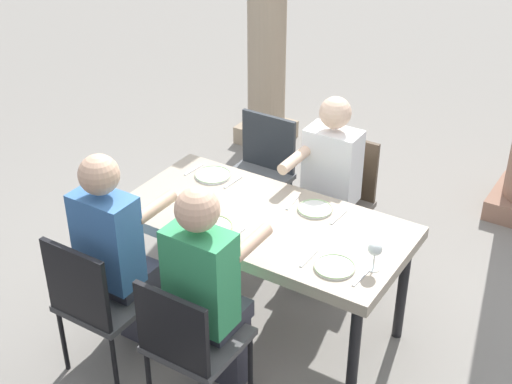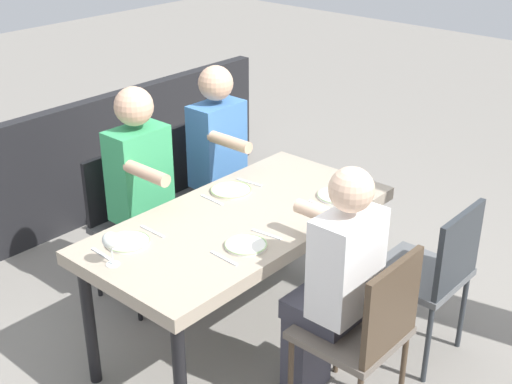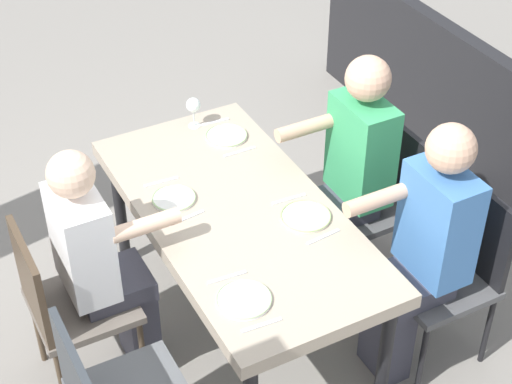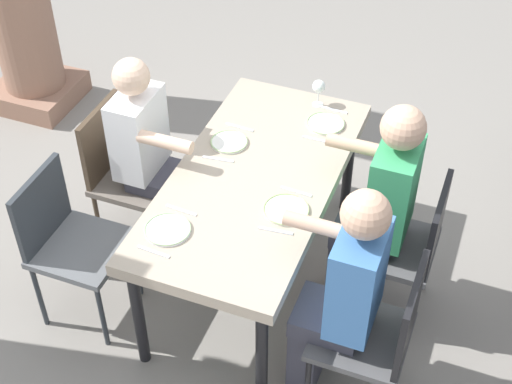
% 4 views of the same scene
% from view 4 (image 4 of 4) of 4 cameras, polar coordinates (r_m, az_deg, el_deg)
% --- Properties ---
extents(ground_plane, '(16.00, 16.00, 0.00)m').
position_cam_4_polar(ground_plane, '(4.43, -0.12, -6.31)').
color(ground_plane, gray).
extents(dining_table, '(1.65, 0.81, 0.77)m').
position_cam_4_polar(dining_table, '(3.94, -0.14, 0.43)').
color(dining_table, tan).
rests_on(dining_table, ground).
extents(chair_west_north, '(0.44, 0.44, 0.90)m').
position_cam_4_polar(chair_west_north, '(4.02, -14.06, -3.31)').
color(chair_west_north, '#5B5E61').
rests_on(chair_west_north, ground).
extents(chair_west_south, '(0.44, 0.44, 0.90)m').
position_cam_4_polar(chair_west_south, '(3.56, 9.32, -10.37)').
color(chair_west_south, '#4F4F50').
rests_on(chair_west_south, ground).
extents(chair_mid_north, '(0.44, 0.44, 0.90)m').
position_cam_4_polar(chair_mid_north, '(4.40, -9.90, 1.84)').
color(chair_mid_north, '#6A6158').
rests_on(chair_mid_north, ground).
extents(chair_mid_south, '(0.44, 0.44, 0.88)m').
position_cam_4_polar(chair_mid_south, '(3.98, 11.42, -3.72)').
color(chair_mid_south, '#4F4F50').
rests_on(chair_mid_south, ground).
extents(diner_woman_green, '(0.35, 0.49, 1.26)m').
position_cam_4_polar(diner_woman_green, '(4.22, -7.91, 2.87)').
color(diner_woman_green, '#3F3F4C').
rests_on(diner_woman_green, ground).
extents(diner_man_white, '(0.35, 0.50, 1.32)m').
position_cam_4_polar(diner_man_white, '(3.44, 6.49, -7.50)').
color(diner_man_white, '#3F3F4C').
rests_on(diner_man_white, ground).
extents(diner_guest_third, '(0.35, 0.50, 1.33)m').
position_cam_4_polar(diner_guest_third, '(3.86, 9.23, -0.94)').
color(diner_guest_third, '#3F3F4C').
rests_on(diner_guest_third, ground).
extents(plate_0, '(0.22, 0.22, 0.02)m').
position_cam_4_polar(plate_0, '(3.62, -6.69, -2.83)').
color(plate_0, white).
rests_on(plate_0, dining_table).
extents(fork_0, '(0.03, 0.17, 0.01)m').
position_cam_4_polar(fork_0, '(3.53, -7.75, -4.49)').
color(fork_0, silver).
rests_on(fork_0, dining_table).
extents(spoon_0, '(0.03, 0.17, 0.01)m').
position_cam_4_polar(spoon_0, '(3.72, -5.67, -1.38)').
color(spoon_0, silver).
rests_on(spoon_0, dining_table).
extents(plate_1, '(0.23, 0.23, 0.02)m').
position_cam_4_polar(plate_1, '(3.70, 2.29, -1.34)').
color(plate_1, silver).
rests_on(plate_1, dining_table).
extents(fork_1, '(0.03, 0.17, 0.01)m').
position_cam_4_polar(fork_1, '(3.60, 1.50, -2.94)').
color(fork_1, silver).
rests_on(fork_1, dining_table).
extents(spoon_1, '(0.03, 0.17, 0.01)m').
position_cam_4_polar(spoon_1, '(3.81, 3.04, 0.04)').
color(spoon_1, silver).
rests_on(spoon_1, dining_table).
extents(plate_2, '(0.20, 0.20, 0.02)m').
position_cam_4_polar(plate_2, '(4.10, -2.05, 3.80)').
color(plate_2, white).
rests_on(plate_2, dining_table).
extents(fork_2, '(0.04, 0.17, 0.01)m').
position_cam_4_polar(fork_2, '(4.00, -2.87, 2.49)').
color(fork_2, silver).
rests_on(fork_2, dining_table).
extents(spoon_2, '(0.03, 0.17, 0.01)m').
position_cam_4_polar(spoon_2, '(4.22, -1.26, 4.91)').
color(spoon_2, silver).
rests_on(spoon_2, dining_table).
extents(plate_3, '(0.21, 0.21, 0.02)m').
position_cam_4_polar(plate_3, '(4.25, 5.28, 5.17)').
color(plate_3, white).
rests_on(plate_3, dining_table).
extents(wine_glass_3, '(0.08, 0.08, 0.16)m').
position_cam_4_polar(wine_glass_3, '(4.34, 4.76, 7.90)').
color(wine_glass_3, white).
rests_on(wine_glass_3, dining_table).
extents(fork_3, '(0.02, 0.17, 0.01)m').
position_cam_4_polar(fork_3, '(4.14, 4.66, 3.95)').
color(fork_3, silver).
rests_on(fork_3, dining_table).
extents(spoon_3, '(0.03, 0.17, 0.01)m').
position_cam_4_polar(spoon_3, '(4.37, 5.85, 6.20)').
color(spoon_3, silver).
rests_on(spoon_3, dining_table).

